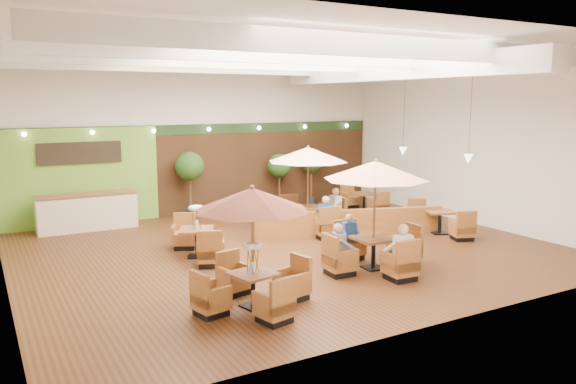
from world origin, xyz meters
TOP-DOWN VIEW (x-y plane):
  - room at (0.25, 1.22)m, footprint 14.04×14.00m
  - service_counter at (-4.40, 5.10)m, footprint 3.00×0.75m
  - booth_divider at (2.39, 0.33)m, footprint 5.67×1.96m
  - table_0 at (-2.78, -3.54)m, footprint 2.49×2.49m
  - table_1 at (0.90, -2.67)m, footprint 2.67×2.67m
  - table_2 at (1.58, 1.51)m, footprint 2.70×2.70m
  - table_3 at (-2.48, 0.45)m, footprint 1.14×2.76m
  - table_4 at (4.96, -0.77)m, footprint 1.07×2.62m
  - table_5 at (5.09, 3.25)m, footprint 0.86×2.37m
  - topiary_0 at (-0.90, 5.30)m, footprint 1.00×1.00m
  - topiary_1 at (2.63, 5.30)m, footprint 0.90×0.90m
  - topiary_2 at (4.07, 5.30)m, footprint 0.97×0.97m
  - diner_0 at (0.90, -3.66)m, footprint 0.44×0.36m
  - diner_1 at (0.90, -1.68)m, footprint 0.38×0.32m
  - diner_2 at (-0.09, -2.67)m, footprint 0.34×0.41m
  - diner_3 at (1.58, 0.52)m, footprint 0.44×0.40m
  - diner_4 at (2.57, 1.51)m, footprint 0.36×0.43m

SIDE VIEW (x-z plane):
  - table_5 at x=5.09m, z-range -0.10..0.77m
  - table_4 at x=4.96m, z-range -0.11..0.81m
  - booth_divider at x=2.39m, z-range 0.00..0.82m
  - table_3 at x=-2.48m, z-range -0.28..1.26m
  - service_counter at x=-4.40m, z-range -0.01..1.17m
  - diner_1 at x=0.90m, z-range 0.37..1.09m
  - diner_2 at x=-0.09m, z-range 0.36..1.15m
  - diner_3 at x=1.58m, z-range 0.36..1.18m
  - diner_4 at x=2.57m, z-range 0.35..1.19m
  - diner_0 at x=0.90m, z-range 0.35..1.21m
  - topiary_1 at x=2.63m, z-range 0.51..2.59m
  - topiary_2 at x=4.07m, z-range 0.55..2.80m
  - table_0 at x=-2.78m, z-range 0.44..2.91m
  - topiary_0 at x=-0.90m, z-range 0.57..2.88m
  - table_2 at x=1.58m, z-range 0.48..3.19m
  - table_1 at x=0.90m, z-range 0.48..3.20m
  - room at x=0.25m, z-range 0.87..6.39m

